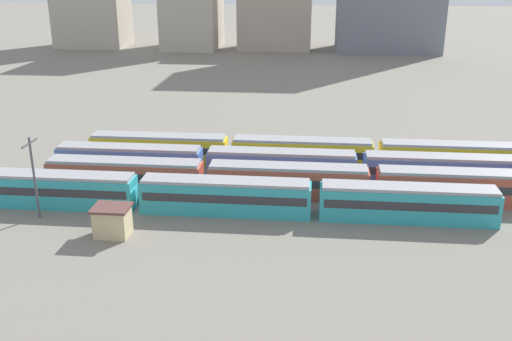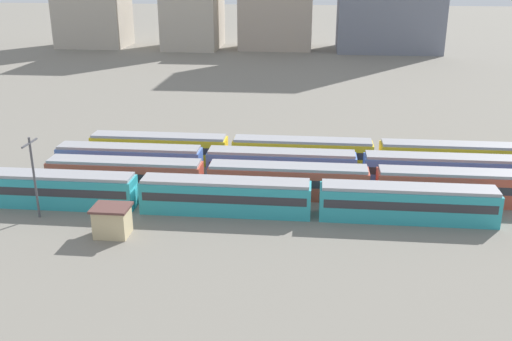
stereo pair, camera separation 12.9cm
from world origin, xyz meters
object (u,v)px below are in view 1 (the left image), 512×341
at_px(catenary_pole_2, 34,173).
at_px(signal_hut, 112,221).
at_px(train_track_0, 226,196).
at_px(train_track_3, 452,157).

height_order(catenary_pole_2, signal_hut, catenary_pole_2).
distance_m(train_track_0, train_track_3, 30.80).
relative_size(train_track_0, signal_hut, 15.50).
bearing_deg(train_track_0, train_track_3, 30.43).
xyz_separation_m(train_track_3, catenary_pole_2, (-45.79, -18.79, 2.98)).
bearing_deg(signal_hut, train_track_3, 31.08).
bearing_deg(train_track_3, train_track_0, -149.57).
bearing_deg(catenary_pole_2, train_track_3, 22.31).
distance_m(train_track_3, catenary_pole_2, 49.59).
bearing_deg(catenary_pole_2, signal_hut, -20.12).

